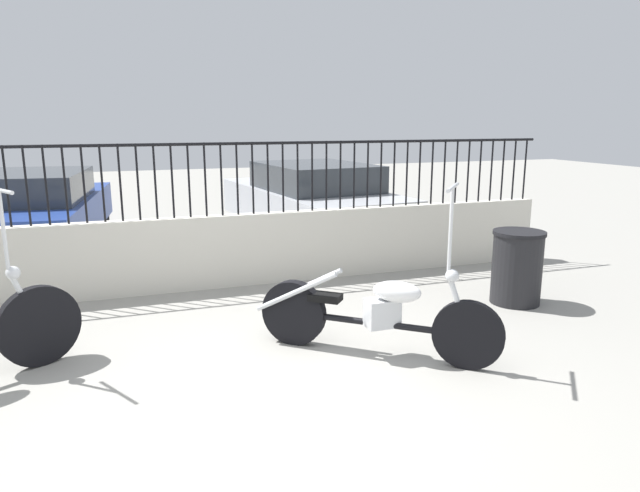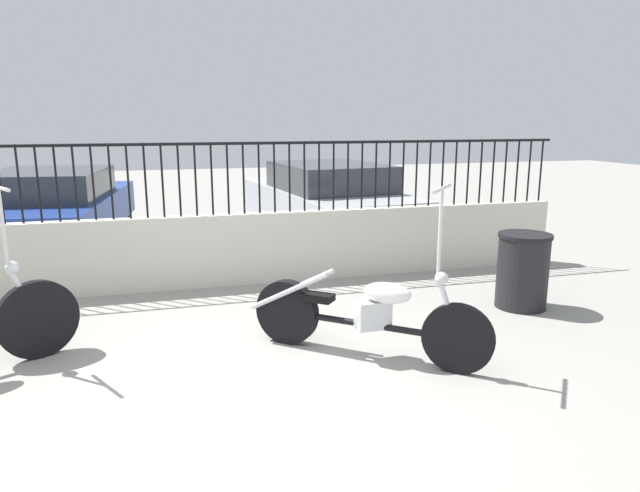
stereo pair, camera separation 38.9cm
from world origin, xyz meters
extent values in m
plane|color=gray|center=(0.00, 0.00, 0.00)|extent=(40.00, 40.00, 0.00)
cube|color=beige|center=(0.00, 3.01, 0.44)|extent=(9.36, 0.18, 0.87)
cylinder|color=black|center=(-1.96, 3.01, 1.30)|extent=(0.02, 0.02, 0.86)
cylinder|color=black|center=(-1.78, 3.01, 1.30)|extent=(0.02, 0.02, 0.86)
cylinder|color=black|center=(-1.59, 3.01, 1.30)|extent=(0.02, 0.02, 0.86)
cylinder|color=black|center=(-1.40, 3.01, 1.30)|extent=(0.02, 0.02, 0.86)
cylinder|color=black|center=(-1.22, 3.01, 1.30)|extent=(0.02, 0.02, 0.86)
cylinder|color=black|center=(-1.03, 3.01, 1.30)|extent=(0.02, 0.02, 0.86)
cylinder|color=black|center=(-0.84, 3.01, 1.30)|extent=(0.02, 0.02, 0.86)
cylinder|color=black|center=(-0.65, 3.01, 1.30)|extent=(0.02, 0.02, 0.86)
cylinder|color=black|center=(-0.47, 3.01, 1.30)|extent=(0.02, 0.02, 0.86)
cylinder|color=black|center=(-0.28, 3.01, 1.30)|extent=(0.02, 0.02, 0.86)
cylinder|color=black|center=(-0.09, 3.01, 1.30)|extent=(0.02, 0.02, 0.86)
cylinder|color=black|center=(0.09, 3.01, 1.30)|extent=(0.02, 0.02, 0.86)
cylinder|color=black|center=(0.28, 3.01, 1.30)|extent=(0.02, 0.02, 0.86)
cylinder|color=black|center=(0.47, 3.01, 1.30)|extent=(0.02, 0.02, 0.86)
cylinder|color=black|center=(0.65, 3.01, 1.30)|extent=(0.02, 0.02, 0.86)
cylinder|color=black|center=(0.84, 3.01, 1.30)|extent=(0.02, 0.02, 0.86)
cylinder|color=black|center=(1.03, 3.01, 1.30)|extent=(0.02, 0.02, 0.86)
cylinder|color=black|center=(1.22, 3.01, 1.30)|extent=(0.02, 0.02, 0.86)
cylinder|color=black|center=(1.40, 3.01, 1.30)|extent=(0.02, 0.02, 0.86)
cylinder|color=black|center=(1.59, 3.01, 1.30)|extent=(0.02, 0.02, 0.86)
cylinder|color=black|center=(1.78, 3.01, 1.30)|extent=(0.02, 0.02, 0.86)
cylinder|color=black|center=(1.96, 3.01, 1.30)|extent=(0.02, 0.02, 0.86)
cylinder|color=black|center=(2.15, 3.01, 1.30)|extent=(0.02, 0.02, 0.86)
cylinder|color=black|center=(2.34, 3.01, 1.30)|extent=(0.02, 0.02, 0.86)
cylinder|color=black|center=(2.53, 3.01, 1.30)|extent=(0.02, 0.02, 0.86)
cylinder|color=black|center=(2.71, 3.01, 1.30)|extent=(0.02, 0.02, 0.86)
cylinder|color=black|center=(2.90, 3.01, 1.30)|extent=(0.02, 0.02, 0.86)
cylinder|color=black|center=(3.09, 3.01, 1.30)|extent=(0.02, 0.02, 0.86)
cylinder|color=black|center=(3.27, 3.01, 1.30)|extent=(0.02, 0.02, 0.86)
cylinder|color=black|center=(3.46, 3.01, 1.30)|extent=(0.02, 0.02, 0.86)
cylinder|color=black|center=(3.65, 3.01, 1.30)|extent=(0.02, 0.02, 0.86)
cylinder|color=black|center=(3.84, 3.01, 1.30)|extent=(0.02, 0.02, 0.86)
cylinder|color=black|center=(4.02, 3.01, 1.30)|extent=(0.02, 0.02, 0.86)
cylinder|color=black|center=(4.21, 3.01, 1.30)|extent=(0.02, 0.02, 0.86)
cylinder|color=black|center=(4.40, 3.01, 1.30)|extent=(0.02, 0.02, 0.86)
cylinder|color=black|center=(4.58, 3.01, 1.30)|extent=(0.02, 0.02, 0.86)
cylinder|color=black|center=(0.00, 3.01, 1.71)|extent=(9.36, 0.04, 0.04)
cylinder|color=black|center=(1.72, 0.01, 0.29)|extent=(0.48, 0.42, 0.58)
cylinder|color=black|center=(0.55, 0.99, 0.29)|extent=(0.52, 0.46, 0.59)
cylinder|color=black|center=(1.13, 0.50, 0.29)|extent=(1.11, 0.95, 0.06)
cube|color=silver|center=(1.17, 0.47, 0.39)|extent=(0.28, 0.18, 0.24)
ellipsoid|color=white|center=(1.26, 0.39, 0.59)|extent=(0.44, 0.42, 0.18)
cube|color=black|center=(0.78, 0.80, 0.47)|extent=(0.32, 0.30, 0.06)
cylinder|color=silver|center=(1.65, 0.07, 0.54)|extent=(0.20, 0.18, 0.51)
sphere|color=silver|center=(1.60, 0.10, 0.77)|extent=(0.11, 0.11, 0.11)
cylinder|color=silver|center=(1.58, 0.12, 1.13)|extent=(0.03, 0.03, 0.68)
cylinder|color=silver|center=(1.58, 0.12, 1.47)|extent=(0.36, 0.42, 0.03)
cylinder|color=silver|center=(0.54, 0.90, 0.51)|extent=(0.61, 0.52, 0.43)
cylinder|color=silver|center=(0.63, 1.01, 0.51)|extent=(0.61, 0.52, 0.43)
cylinder|color=black|center=(-1.55, 1.24, 0.34)|extent=(0.63, 0.39, 0.67)
cylinder|color=silver|center=(-1.63, 1.20, 0.59)|extent=(0.22, 0.15, 0.51)
sphere|color=silver|center=(-1.68, 1.17, 0.82)|extent=(0.11, 0.11, 0.11)
cylinder|color=silver|center=(-1.71, 1.15, 1.15)|extent=(0.03, 0.03, 0.63)
cylinder|color=black|center=(3.19, 1.30, 0.38)|extent=(0.53, 0.53, 0.77)
cylinder|color=black|center=(3.19, 1.30, 0.79)|extent=(0.56, 0.56, 0.04)
cylinder|color=black|center=(-2.84, 7.35, 0.32)|extent=(0.18, 0.65, 0.64)
cylinder|color=black|center=(-1.17, 7.17, 0.32)|extent=(0.18, 0.65, 0.64)
cylinder|color=black|center=(-1.45, 4.50, 0.32)|extent=(0.18, 0.65, 0.64)
cube|color=navy|center=(-2.14, 5.93, 0.52)|extent=(2.24, 4.49, 0.57)
cube|color=#2D3338|center=(-2.17, 5.71, 1.02)|extent=(1.82, 2.23, 0.42)
cylinder|color=black|center=(1.22, 6.65, 0.32)|extent=(0.18, 0.65, 0.64)
cylinder|color=black|center=(2.82, 6.83, 0.32)|extent=(0.18, 0.65, 0.64)
cylinder|color=black|center=(1.52, 4.01, 0.32)|extent=(0.18, 0.65, 0.64)
cylinder|color=black|center=(3.12, 4.19, 0.32)|extent=(0.18, 0.65, 0.64)
cube|color=#B7BABF|center=(2.17, 5.42, 0.55)|extent=(2.20, 4.45, 0.61)
cube|color=#2D3338|center=(2.19, 5.21, 1.07)|extent=(1.77, 2.22, 0.43)
camera|label=1|loc=(-0.84, -3.68, 1.99)|focal=32.00mm
camera|label=2|loc=(-0.47, -3.79, 1.99)|focal=32.00mm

